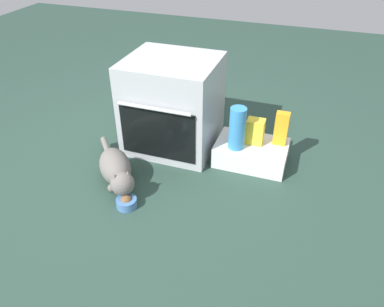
{
  "coord_description": "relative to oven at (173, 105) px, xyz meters",
  "views": [
    {
      "loc": [
        0.96,
        -1.8,
        1.57
      ],
      "look_at": [
        0.32,
        0.02,
        0.25
      ],
      "focal_mm": 35.03,
      "sensor_mm": 36.0,
      "label": 1
    }
  ],
  "objects": [
    {
      "name": "food_bowl",
      "position": [
        -0.01,
        -0.76,
        -0.3
      ],
      "size": [
        0.13,
        0.13,
        0.08
      ],
      "color": "#4C7AB7",
      "rests_on": "ground"
    },
    {
      "name": "juice_carton",
      "position": [
        0.78,
        0.03,
        -0.06
      ],
      "size": [
        0.09,
        0.06,
        0.24
      ],
      "primitive_type": "cube",
      "color": "orange",
      "rests_on": "pantry_cabinet"
    },
    {
      "name": "oven",
      "position": [
        0.0,
        0.0,
        0.0
      ],
      "size": [
        0.63,
        0.61,
        0.67
      ],
      "color": "#B7BABF",
      "rests_on": "ground"
    },
    {
      "name": "ground",
      "position": [
        -0.02,
        -0.45,
        -0.34
      ],
      "size": [
        8.0,
        8.0,
        0.0
      ],
      "primitive_type": "plane",
      "color": "#284238"
    },
    {
      "name": "cat",
      "position": [
        -0.17,
        -0.57,
        -0.22
      ],
      "size": [
        0.52,
        0.58,
        0.22
      ],
      "rotation": [
        0.0,
        0.0,
        -0.85
      ],
      "color": "slate",
      "rests_on": "ground"
    },
    {
      "name": "pantry_cabinet",
      "position": [
        0.61,
        -0.04,
        -0.26
      ],
      "size": [
        0.5,
        0.33,
        0.15
      ],
      "primitive_type": "cube",
      "color": "white",
      "rests_on": "ground"
    },
    {
      "name": "water_bottle",
      "position": [
        0.51,
        -0.12,
        -0.03
      ],
      "size": [
        0.11,
        0.11,
        0.3
      ],
      "primitive_type": "cylinder",
      "color": "#388CD1",
      "rests_on": "pantry_cabinet"
    },
    {
      "name": "snack_bag",
      "position": [
        0.62,
        -0.02,
        -0.09
      ],
      "size": [
        0.12,
        0.09,
        0.18
      ],
      "primitive_type": "cube",
      "color": "yellow",
      "rests_on": "pantry_cabinet"
    }
  ]
}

